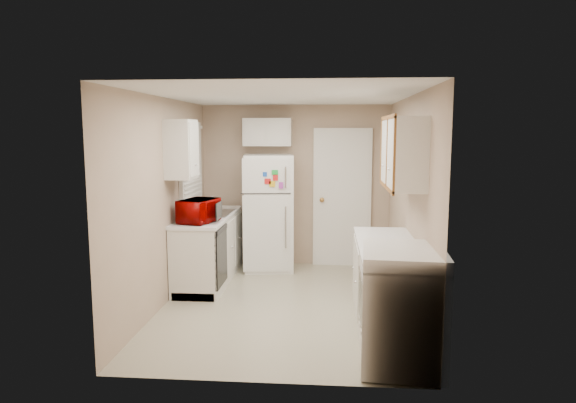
{
  "coord_description": "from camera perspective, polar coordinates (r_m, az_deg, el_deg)",
  "views": [
    {
      "loc": [
        0.51,
        -5.77,
        2.01
      ],
      "look_at": [
        0.0,
        0.5,
        1.15
      ],
      "focal_mm": 32.0,
      "sensor_mm": 36.0,
      "label": 1
    }
  ],
  "objects": [
    {
      "name": "microwave",
      "position": [
        6.39,
        -9.88,
        -0.97
      ],
      "size": [
        0.57,
        0.41,
        0.34
      ],
      "primitive_type": "imported",
      "rotation": [
        0.0,
        0.0,
        1.3
      ],
      "color": "#8E0100",
      "rests_on": "left_counter"
    },
    {
      "name": "sink",
      "position": [
        7.1,
        -8.52,
        -1.62
      ],
      "size": [
        0.54,
        0.74,
        0.16
      ],
      "primitive_type": "cube",
      "color": "gray",
      "rests_on": "left_counter"
    },
    {
      "name": "dishwasher",
      "position": [
        6.39,
        -7.44,
        -6.03
      ],
      "size": [
        0.03,
        0.58,
        0.72
      ],
      "primitive_type": "cube",
      "color": "black",
      "rests_on": "floor"
    },
    {
      "name": "interior_door",
      "position": [
        7.7,
        6.03,
        0.36
      ],
      "size": [
        0.86,
        0.06,
        2.08
      ],
      "primitive_type": "cube",
      "color": "white",
      "rests_on": "floor"
    },
    {
      "name": "left_counter",
      "position": [
        7.04,
        -8.73,
        -5.11
      ],
      "size": [
        0.6,
        1.8,
        0.9
      ],
      "primitive_type": "cube",
      "color": "silver",
      "rests_on": "floor"
    },
    {
      "name": "upper_cabinet_right",
      "position": [
        5.32,
        12.69,
        5.33
      ],
      "size": [
        0.3,
        1.2,
        0.7
      ],
      "primitive_type": "cube",
      "color": "silver",
      "rests_on": "wall_right"
    },
    {
      "name": "wall_left",
      "position": [
        6.13,
        -13.54,
        -0.03
      ],
      "size": [
        3.8,
        3.8,
        0.0
      ],
      "primitive_type": "plane",
      "color": "tan",
      "rests_on": "floor"
    },
    {
      "name": "window_blinds",
      "position": [
        7.08,
        -10.7,
        4.33
      ],
      "size": [
        0.1,
        0.98,
        1.08
      ],
      "primitive_type": "cube",
      "color": "silver",
      "rests_on": "wall_left"
    },
    {
      "name": "upper_cabinet_left",
      "position": [
        6.25,
        -11.78,
        5.7
      ],
      "size": [
        0.3,
        0.45,
        0.7
      ],
      "primitive_type": "cube",
      "color": "silver",
      "rests_on": "wall_left"
    },
    {
      "name": "wall_right",
      "position": [
        5.89,
        13.29,
        -0.33
      ],
      "size": [
        3.8,
        3.8,
        0.0
      ],
      "primitive_type": "plane",
      "color": "tan",
      "rests_on": "floor"
    },
    {
      "name": "refrigerator",
      "position": [
        7.49,
        -2.14,
        -1.21
      ],
      "size": [
        0.77,
        0.75,
        1.68
      ],
      "primitive_type": "cube",
      "rotation": [
        0.0,
        0.0,
        0.12
      ],
      "color": "white",
      "rests_on": "floor"
    },
    {
      "name": "right_counter",
      "position": [
        5.24,
        11.06,
        -9.68
      ],
      "size": [
        0.6,
        2.0,
        0.9
      ],
      "primitive_type": "cube",
      "color": "silver",
      "rests_on": "floor"
    },
    {
      "name": "wall_front",
      "position": [
        3.99,
        -2.81,
        -3.96
      ],
      "size": [
        2.8,
        2.8,
        0.0
      ],
      "primitive_type": "plane",
      "color": "tan",
      "rests_on": "floor"
    },
    {
      "name": "floor",
      "position": [
        6.13,
        -0.39,
        -11.35
      ],
      "size": [
        3.8,
        3.8,
        0.0
      ],
      "primitive_type": "plane",
      "color": "#BCB49A",
      "rests_on": "ground"
    },
    {
      "name": "wall_back",
      "position": [
        7.73,
        0.84,
        1.77
      ],
      "size": [
        2.8,
        2.8,
        0.0
      ],
      "primitive_type": "plane",
      "color": "tan",
      "rests_on": "floor"
    },
    {
      "name": "cabinet_over_fridge",
      "position": [
        7.57,
        -2.27,
        7.71
      ],
      "size": [
        0.7,
        0.3,
        0.4
      ],
      "primitive_type": "cube",
      "color": "silver",
      "rests_on": "wall_back"
    },
    {
      "name": "stove",
      "position": [
        4.63,
        12.59,
        -11.27
      ],
      "size": [
        0.74,
        0.89,
        1.03
      ],
      "primitive_type": "cube",
      "rotation": [
        0.0,
        0.0,
        -0.07
      ],
      "color": "white",
      "rests_on": "floor"
    },
    {
      "name": "ceiling",
      "position": [
        5.8,
        -0.41,
        11.64
      ],
      "size": [
        3.8,
        3.8,
        0.0
      ],
      "primitive_type": "plane",
      "color": "white",
      "rests_on": "floor"
    },
    {
      "name": "soap_bottle",
      "position": [
        7.37,
        -8.4,
        -0.17
      ],
      "size": [
        0.11,
        0.11,
        0.2
      ],
      "primitive_type": "imported",
      "rotation": [
        0.0,
        0.0,
        0.3
      ],
      "color": "white",
      "rests_on": "left_counter"
    }
  ]
}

